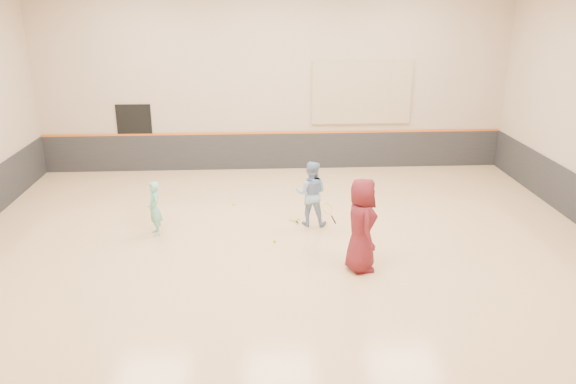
{
  "coord_description": "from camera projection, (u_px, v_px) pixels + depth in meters",
  "views": [
    {
      "loc": [
        -0.58,
        -11.89,
        5.54
      ],
      "look_at": [
        0.12,
        0.4,
        1.15
      ],
      "focal_mm": 35.0,
      "sensor_mm": 36.0,
      "label": 1
    }
  ],
  "objects": [
    {
      "name": "acoustic_panel",
      "position": [
        362.0,
        93.0,
        17.98
      ],
      "size": [
        3.2,
        0.08,
        2.0
      ],
      "primitive_type": "cube",
      "color": "tan",
      "rests_on": "wall_back"
    },
    {
      "name": "ball_beside_spare",
      "position": [
        234.0,
        204.0,
        15.46
      ],
      "size": [
        0.07,
        0.07,
        0.07
      ],
      "primitive_type": "sphere",
      "color": "yellow",
      "rests_on": "floor"
    },
    {
      "name": "spare_racket",
      "position": [
        294.0,
        218.0,
        14.47
      ],
      "size": [
        0.6,
        0.6,
        0.1
      ],
      "primitive_type": null,
      "color": "#BDCC2C",
      "rests_on": "floor"
    },
    {
      "name": "held_racket",
      "position": [
        328.0,
        209.0,
        13.69
      ],
      "size": [
        0.45,
        0.45,
        0.55
      ],
      "primitive_type": null,
      "color": "gold",
      "rests_on": "instructor"
    },
    {
      "name": "room",
      "position": [
        284.0,
        212.0,
        12.8
      ],
      "size": [
        15.04,
        12.04,
        6.22
      ],
      "color": "tan",
      "rests_on": "ground"
    },
    {
      "name": "wainscot_back",
      "position": [
        275.0,
        151.0,
        18.49
      ],
      "size": [
        14.9,
        0.04,
        1.2
      ],
      "primitive_type": "cube",
      "color": "#232326",
      "rests_on": "floor"
    },
    {
      "name": "ball_under_racket",
      "position": [
        275.0,
        241.0,
        13.16
      ],
      "size": [
        0.07,
        0.07,
        0.07
      ],
      "primitive_type": "sphere",
      "color": "#B5D431",
      "rests_on": "floor"
    },
    {
      "name": "instructor",
      "position": [
        311.0,
        193.0,
        13.94
      ],
      "size": [
        0.91,
        0.77,
        1.65
      ],
      "primitive_type": "imported",
      "rotation": [
        0.0,
        0.0,
        2.95
      ],
      "color": "#7F9DC5",
      "rests_on": "floor"
    },
    {
      "name": "young_man",
      "position": [
        361.0,
        225.0,
        11.59
      ],
      "size": [
        0.74,
        1.05,
        2.01
      ],
      "primitive_type": "imported",
      "rotation": [
        0.0,
        0.0,
        1.68
      ],
      "color": "#5A151C",
      "rests_on": "floor"
    },
    {
      "name": "doorway",
      "position": [
        136.0,
        138.0,
        18.09
      ],
      "size": [
        1.1,
        0.05,
        2.2
      ],
      "primitive_type": "cube",
      "color": "black",
      "rests_on": "floor"
    },
    {
      "name": "ball_in_hand",
      "position": [
        371.0,
        212.0,
        11.34
      ],
      "size": [
        0.07,
        0.07,
        0.07
      ],
      "primitive_type": "sphere",
      "color": "#D3E334",
      "rests_on": "young_man"
    },
    {
      "name": "accent_stripe",
      "position": [
        275.0,
        133.0,
        18.27
      ],
      "size": [
        14.9,
        0.03,
        0.06
      ],
      "primitive_type": "cube",
      "color": "#D85914",
      "rests_on": "wall_back"
    },
    {
      "name": "girl",
      "position": [
        155.0,
        209.0,
        13.42
      ],
      "size": [
        0.48,
        0.57,
        1.32
      ],
      "primitive_type": "imported",
      "rotation": [
        0.0,
        0.0,
        -1.19
      ],
      "color": "#78D0BA",
      "rests_on": "floor"
    }
  ]
}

